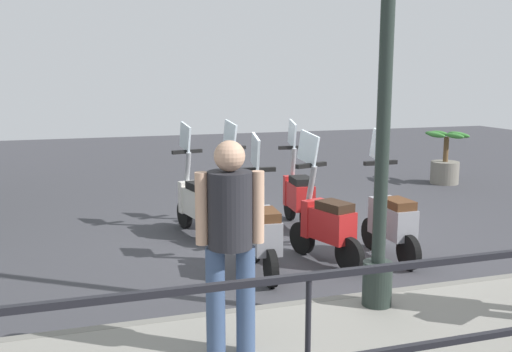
{
  "coord_description": "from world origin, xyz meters",
  "views": [
    {
      "loc": [
        -6.7,
        2.66,
        2.19
      ],
      "look_at": [
        0.2,
        0.5,
        0.9
      ],
      "focal_mm": 40.0,
      "sensor_mm": 36.0,
      "label": 1
    }
  ],
  "objects_px": {
    "potted_palm": "(445,162)",
    "scooter_far_2": "(196,201)",
    "lamp_post_near": "(385,80)",
    "scooter_far_0": "(298,194)",
    "scooter_far_1": "(242,195)",
    "scooter_near_1": "(326,223)",
    "pedestrian_distant": "(230,232)",
    "scooter_near_2": "(262,232)",
    "scooter_near_0": "(391,220)"
  },
  "relations": [
    {
      "from": "scooter_near_1",
      "to": "scooter_far_1",
      "type": "distance_m",
      "value": 1.87
    },
    {
      "from": "lamp_post_near",
      "to": "scooter_near_1",
      "type": "height_order",
      "value": "lamp_post_near"
    },
    {
      "from": "scooter_near_0",
      "to": "scooter_far_2",
      "type": "height_order",
      "value": "same"
    },
    {
      "from": "scooter_near_2",
      "to": "scooter_far_2",
      "type": "distance_m",
      "value": 1.8
    },
    {
      "from": "scooter_near_1",
      "to": "scooter_far_2",
      "type": "bearing_deg",
      "value": 18.92
    },
    {
      "from": "scooter_near_0",
      "to": "scooter_near_1",
      "type": "bearing_deg",
      "value": 82.15
    },
    {
      "from": "scooter_near_0",
      "to": "scooter_far_2",
      "type": "relative_size",
      "value": 1.0
    },
    {
      "from": "lamp_post_near",
      "to": "scooter_far_1",
      "type": "height_order",
      "value": "lamp_post_near"
    },
    {
      "from": "lamp_post_near",
      "to": "potted_palm",
      "type": "height_order",
      "value": "lamp_post_near"
    },
    {
      "from": "scooter_far_1",
      "to": "scooter_near_2",
      "type": "bearing_deg",
      "value": 155.61
    },
    {
      "from": "potted_palm",
      "to": "pedestrian_distant",
      "type": "bearing_deg",
      "value": 134.38
    },
    {
      "from": "scooter_far_2",
      "to": "pedestrian_distant",
      "type": "bearing_deg",
      "value": 160.62
    },
    {
      "from": "pedestrian_distant",
      "to": "scooter_near_0",
      "type": "bearing_deg",
      "value": 139.65
    },
    {
      "from": "pedestrian_distant",
      "to": "scooter_near_1",
      "type": "relative_size",
      "value": 1.03
    },
    {
      "from": "scooter_near_1",
      "to": "scooter_far_0",
      "type": "relative_size",
      "value": 1.0
    },
    {
      "from": "pedestrian_distant",
      "to": "scooter_far_2",
      "type": "height_order",
      "value": "pedestrian_distant"
    },
    {
      "from": "pedestrian_distant",
      "to": "scooter_far_1",
      "type": "relative_size",
      "value": 1.03
    },
    {
      "from": "scooter_far_2",
      "to": "scooter_near_1",
      "type": "bearing_deg",
      "value": -155.15
    },
    {
      "from": "lamp_post_near",
      "to": "scooter_near_1",
      "type": "bearing_deg",
      "value": -7.84
    },
    {
      "from": "scooter_near_2",
      "to": "scooter_far_2",
      "type": "relative_size",
      "value": 1.0
    },
    {
      "from": "potted_palm",
      "to": "scooter_far_1",
      "type": "xyz_separation_m",
      "value": [
        -2.04,
        4.87,
        0.04
      ]
    },
    {
      "from": "pedestrian_distant",
      "to": "scooter_far_0",
      "type": "bearing_deg",
      "value": 162.63
    },
    {
      "from": "scooter_near_0",
      "to": "scooter_far_2",
      "type": "xyz_separation_m",
      "value": [
        1.72,
        2.01,
        0.0
      ]
    },
    {
      "from": "scooter_far_0",
      "to": "lamp_post_near",
      "type": "bearing_deg",
      "value": 175.52
    },
    {
      "from": "scooter_far_2",
      "to": "scooter_far_1",
      "type": "bearing_deg",
      "value": -88.1
    },
    {
      "from": "potted_palm",
      "to": "scooter_near_0",
      "type": "xyz_separation_m",
      "value": [
        -3.93,
        3.57,
        0.04
      ]
    },
    {
      "from": "lamp_post_near",
      "to": "scooter_near_2",
      "type": "height_order",
      "value": "lamp_post_near"
    },
    {
      "from": "lamp_post_near",
      "to": "scooter_far_0",
      "type": "xyz_separation_m",
      "value": [
        3.21,
        -0.51,
        -1.66
      ]
    },
    {
      "from": "pedestrian_distant",
      "to": "scooter_far_1",
      "type": "xyz_separation_m",
      "value": [
        3.91,
        -1.2,
        -0.6
      ]
    },
    {
      "from": "scooter_near_1",
      "to": "scooter_far_0",
      "type": "distance_m",
      "value": 1.63
    },
    {
      "from": "scooter_far_0",
      "to": "scooter_near_2",
      "type": "bearing_deg",
      "value": 151.87
    },
    {
      "from": "potted_palm",
      "to": "scooter_far_1",
      "type": "bearing_deg",
      "value": 112.72
    },
    {
      "from": "pedestrian_distant",
      "to": "scooter_near_2",
      "type": "bearing_deg",
      "value": 166.82
    },
    {
      "from": "pedestrian_distant",
      "to": "scooter_far_2",
      "type": "distance_m",
      "value": 3.81
    },
    {
      "from": "pedestrian_distant",
      "to": "scooter_near_0",
      "type": "xyz_separation_m",
      "value": [
        2.01,
        -2.51,
        -0.6
      ]
    },
    {
      "from": "potted_palm",
      "to": "scooter_far_2",
      "type": "xyz_separation_m",
      "value": [
        -2.21,
        5.58,
        0.04
      ]
    },
    {
      "from": "scooter_far_2",
      "to": "lamp_post_near",
      "type": "bearing_deg",
      "value": -174.84
    },
    {
      "from": "pedestrian_distant",
      "to": "scooter_near_2",
      "type": "height_order",
      "value": "pedestrian_distant"
    },
    {
      "from": "scooter_near_0",
      "to": "scooter_far_0",
      "type": "distance_m",
      "value": 1.77
    },
    {
      "from": "pedestrian_distant",
      "to": "scooter_far_2",
      "type": "bearing_deg",
      "value": -176.69
    },
    {
      "from": "scooter_far_0",
      "to": "potted_palm",
      "type": "bearing_deg",
      "value": -56.76
    },
    {
      "from": "pedestrian_distant",
      "to": "scooter_far_0",
      "type": "relative_size",
      "value": 1.03
    },
    {
      "from": "pedestrian_distant",
      "to": "potted_palm",
      "type": "relative_size",
      "value": 1.5
    },
    {
      "from": "scooter_near_0",
      "to": "scooter_far_1",
      "type": "height_order",
      "value": "same"
    },
    {
      "from": "scooter_near_0",
      "to": "potted_palm",
      "type": "bearing_deg",
      "value": -43.37
    },
    {
      "from": "scooter_far_0",
      "to": "scooter_far_2",
      "type": "distance_m",
      "value": 1.5
    },
    {
      "from": "scooter_far_2",
      "to": "scooter_far_0",
      "type": "bearing_deg",
      "value": -102.77
    },
    {
      "from": "scooter_near_0",
      "to": "scooter_far_0",
      "type": "xyz_separation_m",
      "value": [
        1.7,
        0.51,
        0.0
      ]
    },
    {
      "from": "lamp_post_near",
      "to": "scooter_far_1",
      "type": "xyz_separation_m",
      "value": [
        3.41,
        0.28,
        -1.66
      ]
    },
    {
      "from": "potted_palm",
      "to": "scooter_near_2",
      "type": "distance_m",
      "value": 6.54
    }
  ]
}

